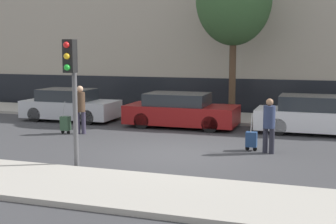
# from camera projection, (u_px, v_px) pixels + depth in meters

# --- Properties ---
(ground_plane) EXTENTS (80.00, 80.00, 0.00)m
(ground_plane) POSITION_uv_depth(u_px,v_px,m) (177.00, 154.00, 13.30)
(ground_plane) COLOR #38383A
(sidewalk_near) EXTENTS (28.00, 2.50, 0.12)m
(sidewalk_near) POSITION_uv_depth(u_px,v_px,m) (123.00, 190.00, 9.77)
(sidewalk_near) COLOR #A39E93
(sidewalk_near) RESTS_ON ground_plane
(sidewalk_far) EXTENTS (28.00, 3.00, 0.12)m
(sidewalk_far) POSITION_uv_depth(u_px,v_px,m) (226.00, 118.00, 19.87)
(sidewalk_far) COLOR #A39E93
(sidewalk_far) RESTS_ON ground_plane
(parked_car_0) EXTENTS (3.91, 1.78, 1.32)m
(parked_car_0) POSITION_uv_depth(u_px,v_px,m) (70.00, 106.00, 19.52)
(parked_car_0) COLOR #B7BABF
(parked_car_0) RESTS_ON ground_plane
(parked_car_1) EXTENTS (4.23, 1.84, 1.30)m
(parked_car_1) POSITION_uv_depth(u_px,v_px,m) (181.00, 111.00, 17.88)
(parked_car_1) COLOR maroon
(parked_car_1) RESTS_ON ground_plane
(parked_car_2) EXTENTS (4.47, 1.73, 1.35)m
(parked_car_2) POSITION_uv_depth(u_px,v_px,m) (319.00, 116.00, 16.45)
(parked_car_2) COLOR silver
(parked_car_2) RESTS_ON ground_plane
(pedestrian_left) EXTENTS (0.34, 0.34, 1.70)m
(pedestrian_left) POSITION_uv_depth(u_px,v_px,m) (80.00, 107.00, 16.38)
(pedestrian_left) COLOR #383347
(pedestrian_left) RESTS_ON ground_plane
(trolley_left) EXTENTS (0.34, 0.29, 1.16)m
(trolley_left) POSITION_uv_depth(u_px,v_px,m) (65.00, 123.00, 16.49)
(trolley_left) COLOR #335138
(trolley_left) RESTS_ON ground_plane
(pedestrian_right) EXTENTS (0.34, 0.34, 1.59)m
(pedestrian_right) POSITION_uv_depth(u_px,v_px,m) (269.00, 123.00, 13.33)
(pedestrian_right) COLOR #23232D
(pedestrian_right) RESTS_ON ground_plane
(trolley_right) EXTENTS (0.34, 0.29, 1.10)m
(trolley_right) POSITION_uv_depth(u_px,v_px,m) (251.00, 139.00, 13.74)
(trolley_right) COLOR navy
(trolley_right) RESTS_ON ground_plane
(traffic_light) EXTENTS (0.28, 0.47, 3.21)m
(traffic_light) POSITION_uv_depth(u_px,v_px,m) (72.00, 77.00, 11.37)
(traffic_light) COLOR #515154
(traffic_light) RESTS_ON ground_plane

